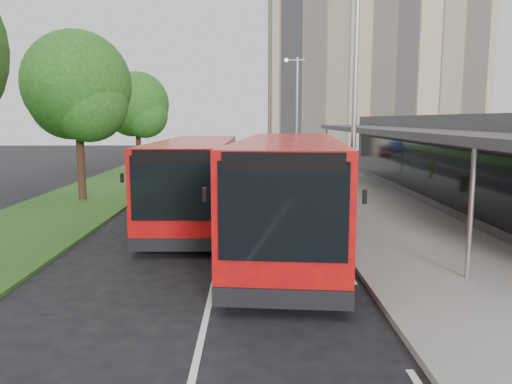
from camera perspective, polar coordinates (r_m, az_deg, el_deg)
ground at (r=14.67m, az=-4.03°, el=-6.76°), size 120.00×120.00×0.00m
pavement at (r=34.72m, az=7.88°, el=2.05°), size 5.00×80.00×0.15m
grass_verge at (r=35.23m, az=-13.53°, el=1.95°), size 5.00×80.00×0.10m
lane_centre_line at (r=29.40m, az=-2.31°, el=0.87°), size 0.12×70.00×0.01m
kerb_dashes at (r=33.44m, az=3.55°, el=1.76°), size 0.12×56.00×0.01m
office_block at (r=57.88m, az=12.84°, el=13.25°), size 22.00×12.00×18.00m
station_building at (r=24.35m, az=23.64°, el=3.45°), size 7.70×26.00×4.00m
tree_mid at (r=24.52m, az=-19.73°, el=10.70°), size 4.86×4.86×7.80m
tree_far at (r=36.07m, az=-13.42°, el=9.29°), size 4.43×4.43×7.08m
lamp_post_near at (r=16.48m, az=10.95°, el=11.32°), size 1.44×0.28×8.00m
lamp_post_far at (r=36.29m, az=4.57°, el=9.71°), size 1.44×0.28×8.00m
bus_main at (r=14.93m, az=3.83°, el=0.02°), size 4.00×11.65×3.24m
bus_second at (r=18.87m, az=-6.83°, el=1.39°), size 2.91×10.76×3.03m
litter_bin at (r=25.78m, az=8.73°, el=0.96°), size 0.50×0.50×0.81m
bollard at (r=31.27m, az=6.43°, el=2.56°), size 0.21×0.21×1.11m
car_near at (r=51.30m, az=0.86°, el=4.63°), size 2.14×3.28×1.04m
car_far at (r=59.24m, az=-2.85°, el=5.20°), size 1.57×3.80×1.22m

